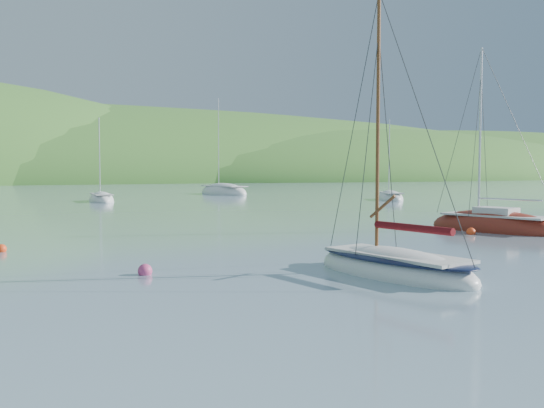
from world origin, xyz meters
name	(u,v)px	position (x,y,z in m)	size (l,w,h in m)	color
ground	(365,277)	(0.00, 0.00, 0.00)	(700.00, 700.00, 0.00)	slate
shoreline_hills	(9,180)	(-9.66, 172.42, 0.00)	(690.00, 135.00, 56.00)	#376A28
daysailer_white	(394,268)	(1.08, -0.01, 0.22)	(3.61, 6.73, 9.81)	white
sloop_red	(493,227)	(14.07, 9.20, 0.21)	(4.72, 7.81, 10.93)	maroon
distant_sloop_a	(101,200)	(-1.35, 48.23, 0.17)	(2.36, 6.67, 9.51)	white
distant_sloop_b	(223,193)	(15.91, 59.55, 0.22)	(5.49, 10.20, 13.81)	white
distant_sloop_d	(390,198)	(27.99, 38.99, 0.17)	(4.76, 7.13, 9.62)	white
mooring_buoys	(290,251)	(0.10, 5.77, 0.12)	(22.78, 11.32, 0.47)	yellow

